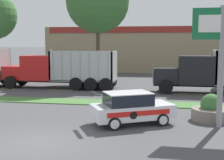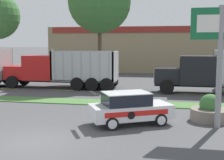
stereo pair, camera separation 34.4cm
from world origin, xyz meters
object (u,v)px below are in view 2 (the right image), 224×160
Objects in this scene: store_sign_post at (221,41)px; stone_planter at (210,111)px; rally_car at (129,108)px; dump_truck_mid at (53,71)px; dump_truck_lead at (211,74)px.

stone_planter is (-0.20, 1.32, -3.67)m from store_sign_post.
dump_truck_mid is at bearing 126.73° from rally_car.
store_sign_post is 2.86× the size of stone_planter.
store_sign_post is 3.91m from stone_planter.
dump_truck_lead is at bearing 64.39° from rally_car.
rally_car is at bearing -177.57° from store_sign_post.
dump_truck_mid is at bearing 138.62° from store_sign_post.
dump_truck_lead is 12.12m from rally_car.
dump_truck_lead reaches higher than rally_car.
store_sign_post is (12.94, -11.40, 2.61)m from dump_truck_mid.
store_sign_post reaches higher than dump_truck_mid.
rally_car is 4.38m from stone_planter.
dump_truck_mid is at bearing 141.66° from stone_planter.
rally_car is at bearing -53.27° from dump_truck_mid.
store_sign_post reaches higher than dump_truck_lead.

